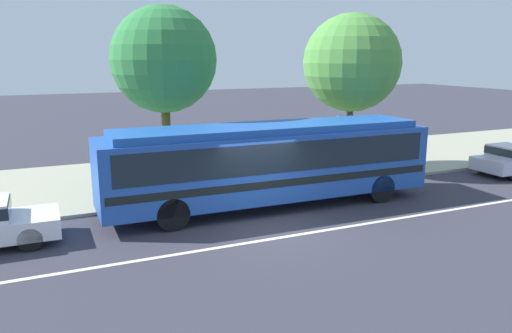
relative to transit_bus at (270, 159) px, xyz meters
The scene contains 8 objects.
ground_plane 2.80m from the transit_bus, 114.88° to the right, with size 120.00×120.00×0.00m, color #34333F.
sidewalk_slab 5.66m from the transit_bus, 100.11° to the left, with size 60.00×8.00×0.12m, color #A09E88.
lane_stripe_center 3.43m from the transit_bus, 108.46° to the right, with size 56.00×0.16×0.01m, color silver.
transit_bus is the anchor object (origin of this frame).
pedestrian_waiting_near_sign 5.31m from the transit_bus, 141.97° to the left, with size 0.48×0.48×1.73m.
bus_stop_sign 4.58m from the transit_bus, 26.92° to the left, with size 0.14×0.44×2.55m.
street_tree_near_stop 5.63m from the transit_bus, 123.82° to the left, with size 3.95×3.95×6.78m.
street_tree_mid_block 7.20m from the transit_bus, 31.77° to the left, with size 4.19×4.19×6.74m.
Camera 1 is at (-6.18, -12.81, 5.07)m, focal length 35.10 mm.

